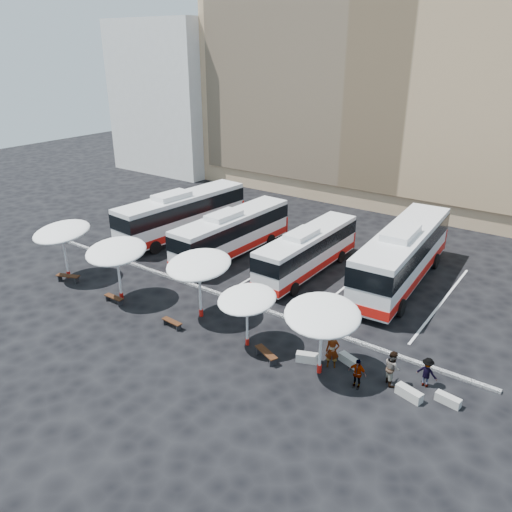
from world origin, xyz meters
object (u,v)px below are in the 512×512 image
Objects in this scene: bus_2 at (308,250)px; sunshade_4 at (322,315)px; bus_0 at (183,213)px; sunshade_0 at (62,232)px; passenger_3 at (427,372)px; wood_bench_0 at (68,277)px; wood_bench_1 at (114,298)px; wood_bench_3 at (266,353)px; passenger_1 at (392,368)px; conc_bench_2 at (409,393)px; conc_bench_0 at (309,358)px; passenger_2 at (357,373)px; sunshade_1 at (116,251)px; sunshade_2 at (199,265)px; conc_bench_3 at (448,400)px; conc_bench_1 at (349,360)px; bus_3 at (403,254)px; sunshade_3 at (247,299)px; passenger_0 at (333,351)px; wood_bench_2 at (172,322)px.

sunshade_4 is at bearing -56.31° from bus_2.
sunshade_0 reaches higher than bus_0.
sunshade_4 reaches higher than passenger_3.
wood_bench_1 is at bearing -1.96° from wood_bench_0.
wood_bench_3 is 6.33m from passenger_1.
conc_bench_2 is (23.44, 1.69, -0.15)m from wood_bench_0.
sunshade_0 reaches higher than passenger_1.
passenger_2 is at bearing -8.93° from conc_bench_0.
sunshade_1 is 5.79m from wood_bench_0.
bus_2 is 9.51m from sunshade_2.
wood_bench_1 is at bearing 54.19° from passenger_1.
conc_bench_2 is at bearing -158.43° from conc_bench_3.
passenger_1 reaches higher than conc_bench_2.
wood_bench_3 is (16.34, 0.34, -0.01)m from wood_bench_0.
conc_bench_1 is (20.01, 2.50, -0.16)m from wood_bench_0.
bus_0 is 25.22m from conc_bench_2.
sunshade_2 is (-8.07, -11.35, 1.20)m from bus_3.
sunshade_0 is at bearing -178.44° from sunshade_4.
sunshade_1 is 5.77m from sunshade_2.
passenger_1 is (7.66, 1.32, -1.89)m from sunshade_3.
wood_bench_3 is at bearing 177.67° from passenger_0.
sunshade_0 is at bearing -141.16° from bus_2.
sunshade_0 is 0.90× the size of sunshade_1.
sunshade_3 is 3.16× the size of conc_bench_1.
passenger_0 is (20.02, 1.33, -2.44)m from sunshade_0.
wood_bench_0 is 1.32× the size of conc_bench_0.
wood_bench_3 reaches higher than conc_bench_1.
passenger_2 is (20.90, -10.31, -1.26)m from bus_0.
conc_bench_2 is 0.83× the size of passenger_2.
conc_bench_1 is at bearing 7.80° from sunshade_1.
bus_2 is 2.49× the size of sunshade_0.
wood_bench_3 is 1.05× the size of passenger_2.
conc_bench_3 is (14.46, 0.53, -3.17)m from sunshade_2.
conc_bench_0 is at bearing -172.78° from conc_bench_3.
bus_2 is at bearing 109.51° from wood_bench_3.
sunshade_4 is at bearing 1.56° from sunshade_0.
wood_bench_3 is 1.27× the size of conc_bench_0.
conc_bench_2 is 4.12m from passenger_0.
bus_0 is 2.59× the size of sunshade_4.
bus_0 is 23.98m from passenger_1.
conc_bench_3 is (20.05, 2.49, -0.13)m from wood_bench_1.
bus_2 is 11.32m from wood_bench_3.
bus_0 is 21.44m from passenger_0.
sunshade_4 reaches higher than sunshade_3.
wood_bench_2 is at bearing -170.54° from conc_bench_3.
bus_2 is at bearing 41.00° from wood_bench_0.
sunshade_2 is at bearing 75.64° from wood_bench_2.
sunshade_0 is 3.66× the size of conc_bench_1.
passenger_2 reaches higher than conc_bench_1.
passenger_0 reaches higher than wood_bench_0.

